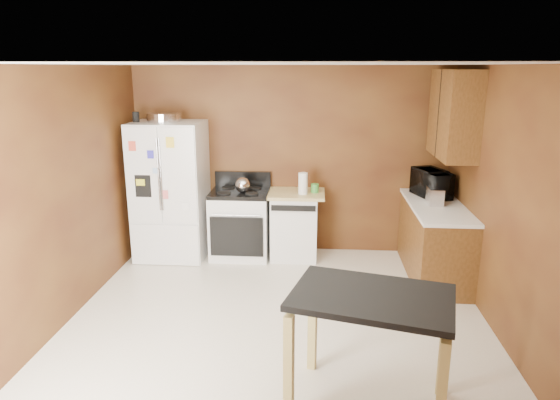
# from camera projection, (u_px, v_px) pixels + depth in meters

# --- Properties ---
(floor) EXTENTS (4.50, 4.50, 0.00)m
(floor) POSITION_uv_depth(u_px,v_px,m) (276.00, 329.00, 4.88)
(floor) COLOR silver
(floor) RESTS_ON ground
(ceiling) EXTENTS (4.50, 4.50, 0.00)m
(ceiling) POSITION_uv_depth(u_px,v_px,m) (276.00, 64.00, 4.23)
(ceiling) COLOR white
(ceiling) RESTS_ON ground
(wall_back) EXTENTS (4.20, 0.00, 4.20)m
(wall_back) POSITION_uv_depth(u_px,v_px,m) (290.00, 161.00, 6.72)
(wall_back) COLOR brown
(wall_back) RESTS_ON ground
(wall_front) EXTENTS (4.20, 0.00, 4.20)m
(wall_front) POSITION_uv_depth(u_px,v_px,m) (236.00, 332.00, 2.39)
(wall_front) COLOR brown
(wall_front) RESTS_ON ground
(wall_left) EXTENTS (0.00, 4.50, 4.50)m
(wall_left) POSITION_uv_depth(u_px,v_px,m) (55.00, 201.00, 4.71)
(wall_left) COLOR brown
(wall_left) RESTS_ON ground
(wall_right) EXTENTS (0.00, 4.50, 4.50)m
(wall_right) POSITION_uv_depth(u_px,v_px,m) (513.00, 211.00, 4.40)
(wall_right) COLOR brown
(wall_right) RESTS_ON ground
(roasting_pan) EXTENTS (0.44, 0.44, 0.11)m
(roasting_pan) POSITION_uv_depth(u_px,v_px,m) (164.00, 117.00, 6.35)
(roasting_pan) COLOR silver
(roasting_pan) RESTS_ON refrigerator
(pen_cup) EXTENTS (0.09, 0.09, 0.13)m
(pen_cup) POSITION_uv_depth(u_px,v_px,m) (136.00, 117.00, 6.28)
(pen_cup) COLOR black
(pen_cup) RESTS_ON refrigerator
(kettle) EXTENTS (0.20, 0.20, 0.20)m
(kettle) POSITION_uv_depth(u_px,v_px,m) (243.00, 185.00, 6.43)
(kettle) COLOR silver
(kettle) RESTS_ON gas_range
(paper_towel) EXTENTS (0.15, 0.15, 0.28)m
(paper_towel) POSITION_uv_depth(u_px,v_px,m) (303.00, 183.00, 6.40)
(paper_towel) COLOR white
(paper_towel) RESTS_ON dishwasher
(green_canister) EXTENTS (0.12, 0.12, 0.11)m
(green_canister) POSITION_uv_depth(u_px,v_px,m) (315.00, 188.00, 6.50)
(green_canister) COLOR green
(green_canister) RESTS_ON dishwasher
(toaster) EXTENTS (0.17, 0.27, 0.19)m
(toaster) POSITION_uv_depth(u_px,v_px,m) (435.00, 196.00, 5.90)
(toaster) COLOR silver
(toaster) RESTS_ON right_cabinets
(microwave) EXTENTS (0.54, 0.65, 0.31)m
(microwave) POSITION_uv_depth(u_px,v_px,m) (431.00, 184.00, 6.24)
(microwave) COLOR black
(microwave) RESTS_ON right_cabinets
(refrigerator) EXTENTS (0.90, 0.80, 1.80)m
(refrigerator) POSITION_uv_depth(u_px,v_px,m) (171.00, 191.00, 6.55)
(refrigerator) COLOR white
(refrigerator) RESTS_ON ground
(gas_range) EXTENTS (0.76, 0.68, 1.10)m
(gas_range) POSITION_uv_depth(u_px,v_px,m) (240.00, 223.00, 6.66)
(gas_range) COLOR white
(gas_range) RESTS_ON ground
(dishwasher) EXTENTS (0.78, 0.63, 0.89)m
(dishwasher) POSITION_uv_depth(u_px,v_px,m) (294.00, 224.00, 6.63)
(dishwasher) COLOR white
(dishwasher) RESTS_ON ground
(right_cabinets) EXTENTS (0.63, 1.58, 2.45)m
(right_cabinets) POSITION_uv_depth(u_px,v_px,m) (440.00, 203.00, 5.93)
(right_cabinets) COLOR brown
(right_cabinets) RESTS_ON ground
(island) EXTENTS (1.28, 1.01, 0.91)m
(island) POSITION_uv_depth(u_px,v_px,m) (371.00, 313.00, 3.59)
(island) COLOR black
(island) RESTS_ON ground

